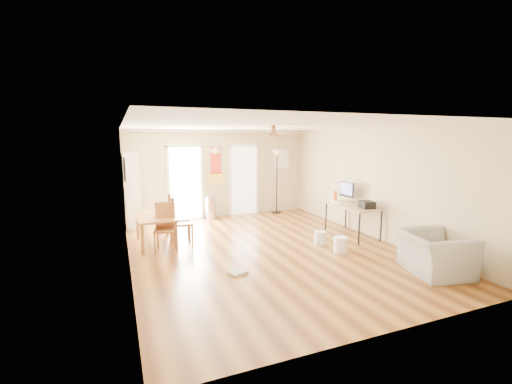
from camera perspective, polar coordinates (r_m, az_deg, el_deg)
name	(u,v)px	position (r m, az deg, el deg)	size (l,w,h in m)	color
floor	(267,249)	(7.46, 1.76, -9.42)	(7.00, 7.00, 0.00)	brown
ceiling	(267,126)	(7.09, 1.86, 10.95)	(5.50, 7.00, 0.00)	silver
wall_back	(220,173)	(10.43, -6.01, 3.09)	(5.50, 0.04, 2.60)	beige
wall_front	(390,230)	(4.27, 21.31, -5.88)	(5.50, 0.04, 2.60)	beige
wall_left	(126,197)	(6.56, -20.73, -0.85)	(0.04, 7.00, 2.60)	beige
wall_right	(372,183)	(8.64, 18.73, 1.47)	(0.04, 7.00, 2.60)	beige
crown_molding	(267,128)	(7.09, 1.86, 10.63)	(5.50, 7.00, 0.08)	white
kitchen_doorway	(185,183)	(10.21, -11.64, 1.42)	(0.90, 0.10, 2.10)	white
bathroom_doorway	(243,181)	(10.68, -2.10, 1.91)	(0.80, 0.10, 2.10)	white
wall_decal	(216,165)	(10.36, -6.67, 4.42)	(0.46, 0.03, 1.10)	red
ac_grille	(281,159)	(11.12, 4.25, 5.53)	(0.50, 0.04, 0.60)	white
framed_poster	(124,169)	(7.90, -20.99, 3.62)	(0.04, 0.66, 0.48)	black
ceiling_fan	(273,134)	(6.81, 2.89, 9.60)	(1.24, 1.24, 0.20)	#593819
bookshelf	(132,190)	(9.73, -19.87, 0.34)	(0.40, 0.89, 1.98)	white
dining_table	(156,230)	(7.99, -16.27, -6.06)	(0.80, 1.33, 0.66)	#AB7437
dining_chair_right_a	(179,216)	(8.15, -12.60, -3.95)	(0.46, 0.46, 1.13)	olive
dining_chair_right_b	(182,221)	(7.83, -12.18, -4.65)	(0.44, 0.44, 1.08)	#915E2F
dining_chair_near	(164,228)	(7.47, -14.93, -5.72)	(0.41, 0.41, 1.00)	brown
trash_can	(211,208)	(10.16, -7.45, -2.61)	(0.31, 0.31, 0.66)	#B7B7BA
torchiere_lamp	(277,182)	(10.83, 3.46, 1.72)	(0.38, 0.38, 2.00)	black
computer_desk	(352,220)	(8.70, 15.61, -4.55)	(0.70, 1.39, 0.74)	#A27758
imac	(346,192)	(8.98, 14.74, -0.02)	(0.08, 0.55, 0.51)	black
keyboard	(336,202)	(8.90, 13.08, -1.64)	(0.14, 0.44, 0.02)	white
printer	(367,205)	(8.37, 17.92, -1.99)	(0.28, 0.33, 0.17)	black
orange_bottle	(335,196)	(9.08, 12.98, -0.65)	(0.09, 0.09, 0.26)	#EA5914
wastebasket_a	(320,238)	(7.87, 10.57, -7.48)	(0.26, 0.26, 0.30)	silver
wastebasket_b	(341,245)	(7.41, 13.85, -8.49)	(0.28, 0.28, 0.33)	white
floor_cloth	(238,273)	(6.18, -3.06, -13.18)	(0.30, 0.23, 0.04)	#969691
armchair	(433,253)	(6.82, 27.32, -9.02)	(1.12, 0.98, 0.73)	gray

